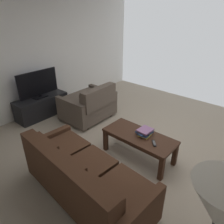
{
  "coord_description": "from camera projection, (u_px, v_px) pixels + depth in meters",
  "views": [
    {
      "loc": [
        -1.57,
        2.68,
        2.32
      ],
      "look_at": [
        0.34,
        0.51,
        0.86
      ],
      "focal_mm": 32.8,
      "sensor_mm": 36.0,
      "label": 1
    }
  ],
  "objects": [
    {
      "name": "ground_plane",
      "position": [
        144.0,
        150.0,
        3.77
      ],
      "size": [
        5.84,
        5.86,
        0.01
      ],
      "primitive_type": "cube",
      "color": "tan"
    },
    {
      "name": "coffee_table",
      "position": [
        139.0,
        138.0,
        3.42
      ],
      "size": [
        1.21,
        0.54,
        0.45
      ],
      "color": "#3D2316",
      "rests_on": "ground"
    },
    {
      "name": "loveseat_near",
      "position": [
        89.0,
        104.0,
        4.69
      ],
      "size": [
        0.91,
        1.14,
        0.84
      ],
      "color": "black",
      "rests_on": "ground"
    },
    {
      "name": "sofa_main",
      "position": [
        82.0,
        178.0,
        2.66
      ],
      "size": [
        1.95,
        0.91,
        0.82
      ],
      "color": "black",
      "rests_on": "ground"
    },
    {
      "name": "tv_stand",
      "position": [
        42.0,
        106.0,
        4.87
      ],
      "size": [
        0.48,
        1.23,
        0.48
      ],
      "color": "black",
      "rests_on": "ground"
    },
    {
      "name": "floor_lamp",
      "position": [
        216.0,
        223.0,
        1.0
      ],
      "size": [
        0.32,
        0.32,
        1.64
      ],
      "color": "#262628",
      "rests_on": "ground"
    },
    {
      "name": "flat_tv",
      "position": [
        38.0,
        84.0,
        4.62
      ],
      "size": [
        0.21,
        0.96,
        0.62
      ],
      "color": "black",
      "rests_on": "tv_stand"
    },
    {
      "name": "tv_remote",
      "position": [
        154.0,
        143.0,
        3.17
      ],
      "size": [
        0.14,
        0.15,
        0.02
      ],
      "color": "black",
      "rests_on": "coffee_table"
    },
    {
      "name": "book_stack",
      "position": [
        145.0,
        132.0,
        3.38
      ],
      "size": [
        0.26,
        0.3,
        0.11
      ],
      "color": "#E0CC4C",
      "rests_on": "coffee_table"
    },
    {
      "name": "wall_right",
      "position": [
        44.0,
        51.0,
        4.84
      ],
      "size": [
        0.12,
        5.86,
        2.86
      ],
      "primitive_type": "cube",
      "color": "white",
      "rests_on": "ground"
    }
  ]
}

